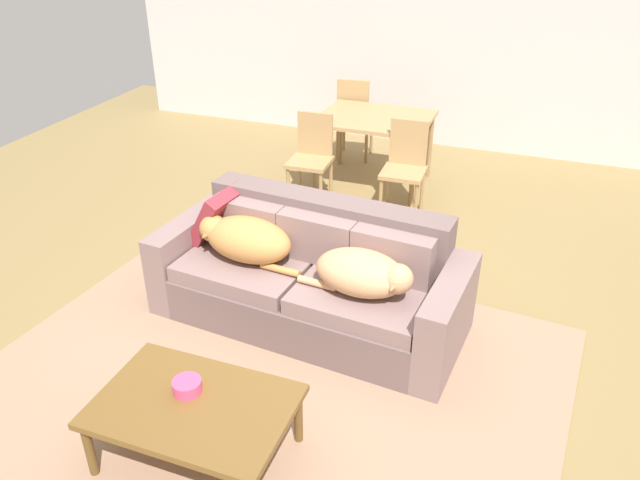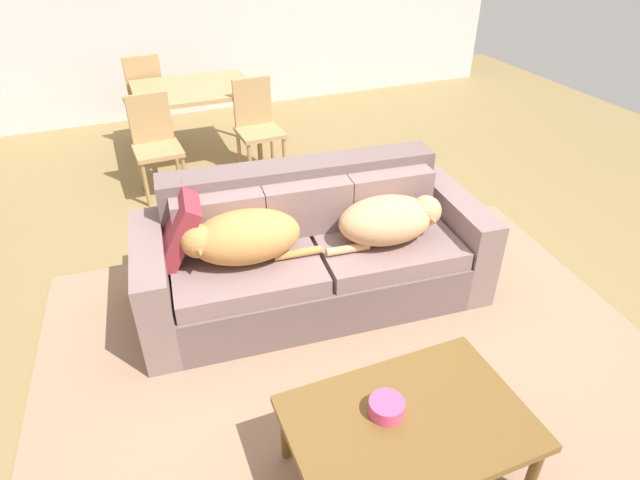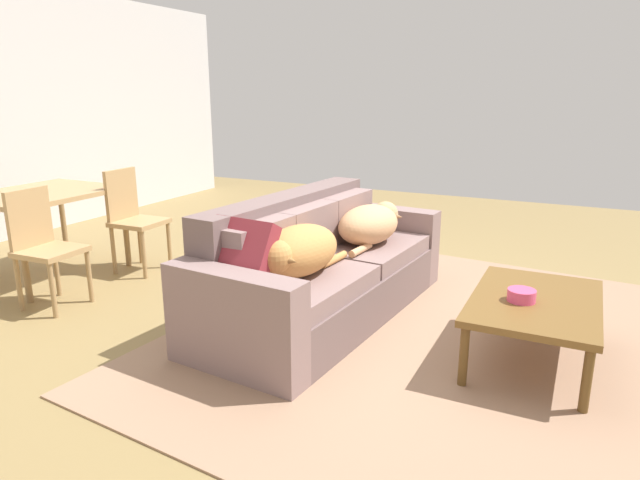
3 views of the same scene
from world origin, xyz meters
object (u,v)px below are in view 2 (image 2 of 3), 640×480
Objects in this scene: throw_pillow_by_left_arm at (178,226)px; coffee_table at (409,426)px; dining_table at (194,94)px; dining_chair_near_right at (257,124)px; dog_on_right_cushion at (390,219)px; bowl_on_coffee_table at (387,407)px; dining_chair_near_left at (155,141)px; dog_on_left_cushion at (242,237)px; dining_chair_far_left at (145,96)px; couch at (312,252)px.

throw_pillow_by_left_arm reaches higher than coffee_table.
dining_table is 1.25× the size of dining_chair_near_right.
dining_chair_near_right reaches higher than dining_table.
dining_table reaches higher than dog_on_right_cushion.
throw_pillow_by_left_arm is 0.47× the size of dining_chair_near_right.
bowl_on_coffee_table is 0.18× the size of dining_chair_near_left.
dining_chair_near_left is at bearing 102.59° from dog_on_left_cushion.
dog_on_right_cushion reaches higher than coffee_table.
bowl_on_coffee_table is (0.63, -1.52, -0.21)m from throw_pillow_by_left_arm.
dog_on_left_cushion reaches higher than bowl_on_coffee_table.
dining_table is at bearing 91.09° from bowl_on_coffee_table.
dog_on_right_cushion is at bearing -85.61° from dining_chair_near_right.
coffee_table is 1.19× the size of dining_chair_near_left.
couch is at bearing 96.25° from dining_chair_far_left.
couch is 2.52× the size of dining_chair_near_right.
dog_on_right_cushion is 0.81× the size of dining_chair_far_left.
couch is 14.33× the size of bowl_on_coffee_table.
bowl_on_coffee_table is 3.35m from dining_chair_near_left.
dining_chair_near_right is 1.48m from dining_chair_far_left.
dining_chair_near_right is (0.68, 2.03, -0.11)m from dog_on_left_cushion.
dog_on_left_cushion is at bearing 87.60° from dining_chair_far_left.
couch is at bearing 15.34° from dog_on_left_cushion.
dining_table is at bearing 92.18° from coffee_table.
dining_chair_near_left is at bearing 116.23° from couch.
coffee_table is (0.70, -1.59, -0.29)m from throw_pillow_by_left_arm.
throw_pillow_by_left_arm is at bearing 113.79° from coffee_table.
couch reaches higher than dining_table.
couch is 2.93× the size of dog_on_right_cushion.
dog_on_left_cushion is 1.45m from coffee_table.
dog_on_left_cushion is 0.90× the size of dining_chair_near_right.
dining_chair_near_right reaches higher than dining_chair_near_left.
dining_table is at bearing 48.53° from dining_chair_near_left.
dining_chair_near_left is (0.07, 1.79, -0.16)m from throw_pillow_by_left_arm.
bowl_on_coffee_table is 3.36m from dining_chair_near_right.
dining_table is at bearing 109.79° from dog_on_right_cushion.
dog_on_left_cushion is 0.40m from throw_pillow_by_left_arm.
dog_on_right_cushion is 1.39m from coffee_table.
dog_on_left_cushion is at bearing -164.66° from couch.
coffee_table is (0.37, -1.38, -0.25)m from dog_on_left_cushion.
dog_on_right_cushion is 1.35m from bowl_on_coffee_table.
dog_on_right_cushion is 1.31m from throw_pillow_by_left_arm.
dog_on_left_cushion is 1.05× the size of dog_on_right_cushion.
dog_on_left_cushion reaches higher than dining_table.
bowl_on_coffee_table reaches higher than coffee_table.
throw_pillow_by_left_arm reaches higher than couch.
dining_chair_near_right is (0.94, 0.03, 0.02)m from dining_chair_near_left.
dining_chair_far_left reaches higher than dog_on_right_cushion.
dog_on_left_cushion is at bearing -110.63° from dining_chair_near_right.
couch is 1.47m from coffee_table.
dining_table is (0.22, 2.59, 0.06)m from dog_on_left_cushion.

